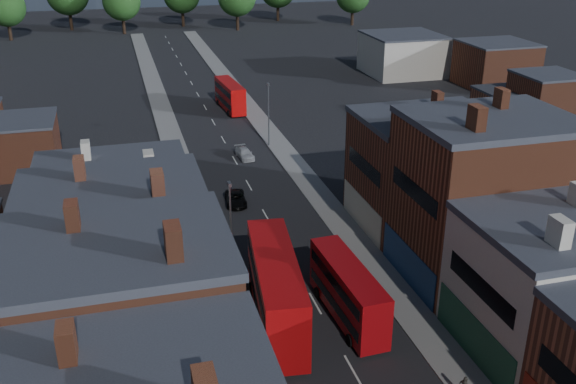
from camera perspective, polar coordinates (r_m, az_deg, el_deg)
pavement_west at (r=70.90m, az=-8.98°, el=0.70°), size 3.00×200.00×0.12m
pavement_east at (r=73.22m, az=1.15°, el=1.74°), size 3.00×200.00×0.12m
lamp_post_2 at (r=51.05m, az=-5.10°, el=-2.69°), size 0.25×0.70×8.12m
lamp_post_3 at (r=80.55m, az=-1.74°, el=7.26°), size 0.25×0.70×8.12m
bus_0 at (r=45.55m, az=-1.07°, el=-8.64°), size 4.31×12.74×5.39m
bus_1 at (r=46.72m, az=5.34°, el=-8.75°), size 2.83×9.93×4.25m
bus_2 at (r=97.43m, az=-5.18°, el=8.56°), size 3.06×9.94×4.23m
car_2 at (r=65.33m, az=-4.66°, el=-0.59°), size 2.36×4.46×1.19m
car_3 at (r=77.82m, az=-3.89°, el=3.44°), size 2.03×4.17×1.17m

